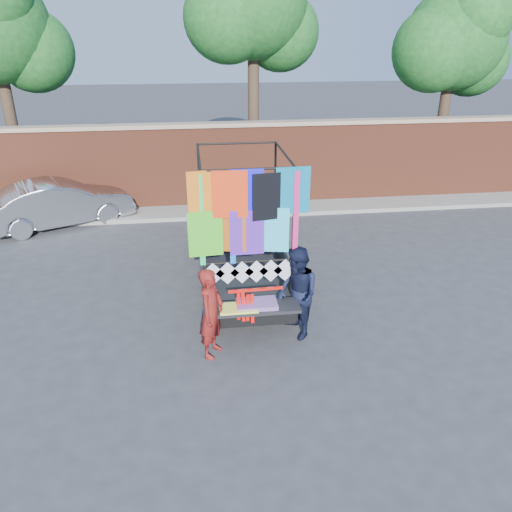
{
  "coord_description": "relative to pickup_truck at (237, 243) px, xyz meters",
  "views": [
    {
      "loc": [
        -1.04,
        -8.25,
        5.23
      ],
      "look_at": [
        0.01,
        -0.11,
        1.45
      ],
      "focal_mm": 35.0,
      "sensor_mm": 36.0,
      "label": 1
    }
  ],
  "objects": [
    {
      "name": "tree_mid",
      "position": [
        1.18,
        6.09,
        4.9
      ],
      "size": [
        4.2,
        3.3,
        7.73
      ],
      "color": "#38281C",
      "rests_on": "ground"
    },
    {
      "name": "ground",
      "position": [
        0.15,
        -2.03,
        -0.8
      ],
      "size": [
        90.0,
        90.0,
        0.0
      ],
      "primitive_type": "plane",
      "color": "#38383A",
      "rests_on": "ground"
    },
    {
      "name": "woman",
      "position": [
        -0.71,
        -2.99,
        0.02
      ],
      "size": [
        0.61,
        0.71,
        1.64
      ],
      "primitive_type": "imported",
      "rotation": [
        0.0,
        0.0,
        1.12
      ],
      "color": "maroon",
      "rests_on": "ground"
    },
    {
      "name": "pickup_truck",
      "position": [
        0.0,
        0.0,
        0.0
      ],
      "size": [
        2.0,
        5.02,
        3.16
      ],
      "color": "black",
      "rests_on": "ground"
    },
    {
      "name": "sedan",
      "position": [
        -4.7,
        3.85,
        -0.14
      ],
      "size": [
        4.19,
        2.93,
        1.31
      ],
      "primitive_type": "imported",
      "rotation": [
        0.0,
        0.0,
        2.0
      ],
      "color": "#BBBDC3",
      "rests_on": "ground"
    },
    {
      "name": "streamer_bundle",
      "position": [
        -0.03,
        -2.8,
        0.12
      ],
      "size": [
        0.95,
        0.09,
        0.66
      ],
      "color": "red",
      "rests_on": "ground"
    },
    {
      "name": "tree_right",
      "position": [
        7.68,
        6.09,
        3.95
      ],
      "size": [
        4.2,
        3.3,
        6.62
      ],
      "color": "#38281C",
      "rests_on": "ground"
    },
    {
      "name": "curb",
      "position": [
        0.15,
        4.27,
        -0.74
      ],
      "size": [
        30.0,
        1.2,
        0.12
      ],
      "primitive_type": "cube",
      "color": "gray",
      "rests_on": "ground"
    },
    {
      "name": "man",
      "position": [
        0.85,
        -2.6,
        0.07
      ],
      "size": [
        0.88,
        1.0,
        1.74
      ],
      "primitive_type": "imported",
      "rotation": [
        0.0,
        0.0,
        -1.28
      ],
      "color": "black",
      "rests_on": "ground"
    },
    {
      "name": "brick_wall",
      "position": [
        0.15,
        4.97,
        0.53
      ],
      "size": [
        30.0,
        0.45,
        2.61
      ],
      "color": "brown",
      "rests_on": "ground"
    }
  ]
}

